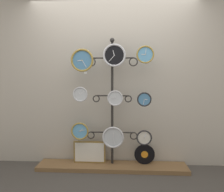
{
  "coord_description": "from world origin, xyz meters",
  "views": [
    {
      "loc": [
        0.19,
        -2.77,
        1.35
      ],
      "look_at": [
        0.0,
        0.36,
        1.08
      ],
      "focal_mm": 35.0,
      "sensor_mm": 36.0,
      "label": 1
    }
  ],
  "objects_px": {
    "clock_top_right": "(145,55)",
    "clock_bottom_right": "(144,138)",
    "display_stand": "(112,128)",
    "clock_top_left": "(82,60)",
    "vinyl_record": "(145,154)",
    "clock_bottom_center": "(113,137)",
    "clock_top_center": "(114,55)",
    "picture_frame": "(89,152)",
    "clock_middle_left": "(80,94)",
    "clock_bottom_left": "(80,131)",
    "clock_middle_center": "(115,98)",
    "clock_middle_right": "(144,99)"
  },
  "relations": [
    {
      "from": "clock_top_right",
      "to": "clock_bottom_right",
      "type": "relative_size",
      "value": 1.11
    },
    {
      "from": "display_stand",
      "to": "clock_top_left",
      "type": "height_order",
      "value": "display_stand"
    },
    {
      "from": "vinyl_record",
      "to": "display_stand",
      "type": "bearing_deg",
      "value": 177.53
    },
    {
      "from": "clock_top_right",
      "to": "clock_bottom_right",
      "type": "distance_m",
      "value": 1.18
    },
    {
      "from": "clock_top_left",
      "to": "clock_bottom_center",
      "type": "relative_size",
      "value": 1.03
    },
    {
      "from": "clock_top_left",
      "to": "clock_top_center",
      "type": "height_order",
      "value": "clock_top_center"
    },
    {
      "from": "picture_frame",
      "to": "clock_middle_left",
      "type": "bearing_deg",
      "value": -138.24
    },
    {
      "from": "clock_middle_left",
      "to": "clock_bottom_right",
      "type": "height_order",
      "value": "clock_middle_left"
    },
    {
      "from": "display_stand",
      "to": "clock_bottom_right",
      "type": "height_order",
      "value": "display_stand"
    },
    {
      "from": "clock_top_left",
      "to": "picture_frame",
      "type": "height_order",
      "value": "clock_top_left"
    },
    {
      "from": "clock_top_left",
      "to": "clock_bottom_left",
      "type": "xyz_separation_m",
      "value": [
        -0.05,
        0.03,
        -1.02
      ]
    },
    {
      "from": "clock_top_center",
      "to": "clock_bottom_left",
      "type": "height_order",
      "value": "clock_top_center"
    },
    {
      "from": "clock_bottom_right",
      "to": "vinyl_record",
      "type": "height_order",
      "value": "clock_bottom_right"
    },
    {
      "from": "vinyl_record",
      "to": "clock_bottom_right",
      "type": "bearing_deg",
      "value": -101.82
    },
    {
      "from": "clock_middle_center",
      "to": "clock_middle_left",
      "type": "bearing_deg",
      "value": -177.45
    },
    {
      "from": "clock_middle_center",
      "to": "vinyl_record",
      "type": "distance_m",
      "value": 0.95
    },
    {
      "from": "clock_bottom_center",
      "to": "clock_middle_right",
      "type": "bearing_deg",
      "value": 1.98
    },
    {
      "from": "clock_top_left",
      "to": "clock_bottom_right",
      "type": "xyz_separation_m",
      "value": [
        0.88,
        0.03,
        -1.1
      ]
    },
    {
      "from": "clock_bottom_right",
      "to": "clock_bottom_left",
      "type": "bearing_deg",
      "value": 179.81
    },
    {
      "from": "clock_top_right",
      "to": "clock_bottom_center",
      "type": "bearing_deg",
      "value": -175.52
    },
    {
      "from": "display_stand",
      "to": "vinyl_record",
      "type": "distance_m",
      "value": 0.62
    },
    {
      "from": "clock_bottom_right",
      "to": "vinyl_record",
      "type": "relative_size",
      "value": 0.74
    },
    {
      "from": "clock_top_center",
      "to": "clock_bottom_right",
      "type": "relative_size",
      "value": 1.44
    },
    {
      "from": "clock_top_center",
      "to": "clock_top_right",
      "type": "height_order",
      "value": "clock_top_center"
    },
    {
      "from": "clock_middle_right",
      "to": "picture_frame",
      "type": "relative_size",
      "value": 0.42
    },
    {
      "from": "display_stand",
      "to": "clock_middle_center",
      "type": "bearing_deg",
      "value": -60.99
    },
    {
      "from": "clock_top_right",
      "to": "clock_top_center",
      "type": "bearing_deg",
      "value": -177.27
    },
    {
      "from": "clock_bottom_left",
      "to": "clock_bottom_center",
      "type": "bearing_deg",
      "value": -3.51
    },
    {
      "from": "clock_middle_left",
      "to": "picture_frame",
      "type": "height_order",
      "value": "clock_middle_left"
    },
    {
      "from": "clock_middle_right",
      "to": "clock_bottom_center",
      "type": "relative_size",
      "value": 0.65
    },
    {
      "from": "clock_middle_right",
      "to": "clock_bottom_right",
      "type": "relative_size",
      "value": 0.91
    },
    {
      "from": "clock_middle_right",
      "to": "clock_bottom_center",
      "type": "height_order",
      "value": "clock_middle_right"
    },
    {
      "from": "clock_middle_left",
      "to": "picture_frame",
      "type": "relative_size",
      "value": 0.45
    },
    {
      "from": "clock_bottom_left",
      "to": "clock_middle_left",
      "type": "bearing_deg",
      "value": -47.78
    },
    {
      "from": "clock_top_right",
      "to": "clock_bottom_right",
      "type": "bearing_deg",
      "value": -89.71
    },
    {
      "from": "clock_middle_right",
      "to": "picture_frame",
      "type": "distance_m",
      "value": 1.15
    },
    {
      "from": "clock_middle_left",
      "to": "clock_bottom_left",
      "type": "height_order",
      "value": "clock_middle_left"
    },
    {
      "from": "clock_middle_left",
      "to": "clock_bottom_center",
      "type": "distance_m",
      "value": 0.78
    },
    {
      "from": "clock_middle_center",
      "to": "clock_middle_right",
      "type": "bearing_deg",
      "value": -2.63
    },
    {
      "from": "clock_top_left",
      "to": "clock_bottom_right",
      "type": "height_order",
      "value": "clock_top_left"
    },
    {
      "from": "picture_frame",
      "to": "vinyl_record",
      "type": "bearing_deg",
      "value": -0.82
    },
    {
      "from": "clock_top_left",
      "to": "clock_bottom_right",
      "type": "relative_size",
      "value": 1.45
    },
    {
      "from": "clock_top_right",
      "to": "picture_frame",
      "type": "relative_size",
      "value": 0.52
    },
    {
      "from": "clock_top_left",
      "to": "clock_top_center",
      "type": "xyz_separation_m",
      "value": [
        0.45,
        0.01,
        0.07
      ]
    },
    {
      "from": "clock_bottom_center",
      "to": "clock_bottom_left",
      "type": "bearing_deg",
      "value": 176.49
    },
    {
      "from": "clock_middle_center",
      "to": "picture_frame",
      "type": "bearing_deg",
      "value": 169.05
    },
    {
      "from": "clock_top_left",
      "to": "vinyl_record",
      "type": "xyz_separation_m",
      "value": [
        0.9,
        0.1,
        -1.38
      ]
    },
    {
      "from": "clock_top_left",
      "to": "picture_frame",
      "type": "xyz_separation_m",
      "value": [
        0.07,
        0.11,
        -1.36
      ]
    },
    {
      "from": "clock_middle_left",
      "to": "clock_bottom_center",
      "type": "bearing_deg",
      "value": -1.46
    },
    {
      "from": "clock_top_left",
      "to": "clock_bottom_left",
      "type": "bearing_deg",
      "value": 151.43
    }
  ]
}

